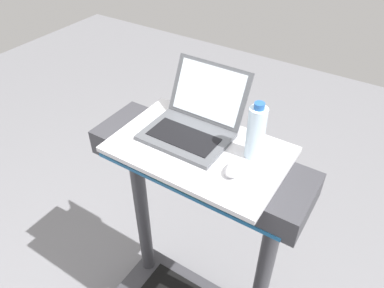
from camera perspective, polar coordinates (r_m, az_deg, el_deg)
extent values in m
cylinder|color=#38383D|center=(1.95, -7.77, -10.62)|extent=(0.07, 0.07, 0.92)
cylinder|color=#38383D|center=(1.75, 10.98, -19.71)|extent=(0.07, 0.07, 0.92)
cube|color=#38383D|center=(1.44, 1.08, -2.84)|extent=(0.90, 0.28, 0.11)
cube|color=#0C3F19|center=(1.35, -2.14, -6.23)|extent=(0.24, 0.01, 0.06)
cube|color=#1E598C|center=(1.38, -2.08, -7.53)|extent=(0.81, 0.00, 0.02)
cube|color=silver|center=(1.39, 1.11, -0.84)|extent=(0.66, 0.42, 0.02)
cube|color=#515459|center=(1.43, -0.94, 1.20)|extent=(0.33, 0.24, 0.02)
cube|color=black|center=(1.41, -1.34, 1.17)|extent=(0.27, 0.13, 0.00)
cube|color=#515459|center=(1.48, 2.65, 8.12)|extent=(0.33, 0.11, 0.22)
cube|color=white|center=(1.48, 2.56, 8.12)|extent=(0.29, 0.09, 0.19)
ellipsoid|color=#B2B2B7|center=(1.28, 6.68, -3.83)|extent=(0.06, 0.10, 0.03)
cylinder|color=silver|center=(1.31, 9.91, 1.69)|extent=(0.07, 0.07, 0.20)
cylinder|color=#2659A5|center=(1.24, 10.48, 5.87)|extent=(0.04, 0.04, 0.02)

